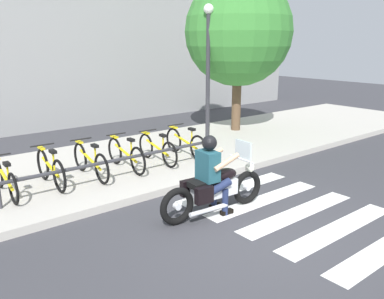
{
  "coord_description": "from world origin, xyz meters",
  "views": [
    {
      "loc": [
        -4.53,
        -3.95,
        2.97
      ],
      "look_at": [
        -0.11,
        1.55,
        1.05
      ],
      "focal_mm": 37.44,
      "sensor_mm": 36.0,
      "label": 1
    }
  ],
  "objects_px": {
    "motorcycle": "(215,189)",
    "bicycle_3": "(126,155)",
    "street_lamp": "(208,61)",
    "rider": "(212,170)",
    "bicycle_0": "(5,179)",
    "bike_rack": "(121,160)",
    "bicycle_4": "(157,149)",
    "bicycle_1": "(50,169)",
    "bicycle_2": "(90,161)",
    "bicycle_5": "(185,143)",
    "tree_near_rack": "(238,32)"
  },
  "relations": [
    {
      "from": "bicycle_0",
      "to": "bicycle_2",
      "type": "distance_m",
      "value": 1.7
    },
    {
      "from": "motorcycle",
      "to": "bicycle_0",
      "type": "height_order",
      "value": "motorcycle"
    },
    {
      "from": "bicycle_2",
      "to": "street_lamp",
      "type": "bearing_deg",
      "value": 14.15
    },
    {
      "from": "rider",
      "to": "bicycle_3",
      "type": "xyz_separation_m",
      "value": [
        -0.11,
        2.79,
        -0.33
      ]
    },
    {
      "from": "bicycle_3",
      "to": "tree_near_rack",
      "type": "relative_size",
      "value": 0.34
    },
    {
      "from": "street_lamp",
      "to": "rider",
      "type": "bearing_deg",
      "value": -130.15
    },
    {
      "from": "bike_rack",
      "to": "street_lamp",
      "type": "relative_size",
      "value": 1.23
    },
    {
      "from": "bicycle_1",
      "to": "bicycle_4",
      "type": "distance_m",
      "value": 2.56
    },
    {
      "from": "bicycle_3",
      "to": "rider",
      "type": "bearing_deg",
      "value": -87.74
    },
    {
      "from": "bicycle_2",
      "to": "bike_rack",
      "type": "bearing_deg",
      "value": -52.46
    },
    {
      "from": "bicycle_1",
      "to": "bicycle_2",
      "type": "xyz_separation_m",
      "value": [
        0.85,
        0.0,
        -0.01
      ]
    },
    {
      "from": "bicycle_1",
      "to": "bicycle_4",
      "type": "height_order",
      "value": "bicycle_1"
    },
    {
      "from": "motorcycle",
      "to": "rider",
      "type": "distance_m",
      "value": 0.38
    },
    {
      "from": "bicycle_1",
      "to": "bicycle_5",
      "type": "distance_m",
      "value": 3.41
    },
    {
      "from": "motorcycle",
      "to": "bike_rack",
      "type": "distance_m",
      "value": 2.32
    },
    {
      "from": "bicycle_2",
      "to": "street_lamp",
      "type": "height_order",
      "value": "street_lamp"
    },
    {
      "from": "bike_rack",
      "to": "motorcycle",
      "type": "bearing_deg",
      "value": -74.7
    },
    {
      "from": "bicycle_0",
      "to": "street_lamp",
      "type": "xyz_separation_m",
      "value": [
        5.91,
        1.06,
        1.94
      ]
    },
    {
      "from": "bicycle_4",
      "to": "bicycle_5",
      "type": "relative_size",
      "value": 0.98
    },
    {
      "from": "bicycle_0",
      "to": "bicycle_4",
      "type": "bearing_deg",
      "value": -0.01
    },
    {
      "from": "bicycle_3",
      "to": "bicycle_1",
      "type": "bearing_deg",
      "value": -179.97
    },
    {
      "from": "bicycle_4",
      "to": "tree_near_rack",
      "type": "distance_m",
      "value": 5.13
    },
    {
      "from": "bicycle_1",
      "to": "street_lamp",
      "type": "xyz_separation_m",
      "value": [
        5.06,
        1.06,
        1.91
      ]
    },
    {
      "from": "bicycle_0",
      "to": "bicycle_1",
      "type": "bearing_deg",
      "value": -0.14
    },
    {
      "from": "bicycle_0",
      "to": "street_lamp",
      "type": "relative_size",
      "value": 0.42
    },
    {
      "from": "bicycle_2",
      "to": "bicycle_5",
      "type": "bearing_deg",
      "value": -0.0
    },
    {
      "from": "bicycle_3",
      "to": "tree_near_rack",
      "type": "bearing_deg",
      "value": 16.5
    },
    {
      "from": "rider",
      "to": "bicycle_4",
      "type": "relative_size",
      "value": 0.88
    },
    {
      "from": "bicycle_2",
      "to": "bicycle_3",
      "type": "bearing_deg",
      "value": 0.0
    },
    {
      "from": "bike_rack",
      "to": "bicycle_4",
      "type": "bearing_deg",
      "value": 23.46
    },
    {
      "from": "rider",
      "to": "street_lamp",
      "type": "bearing_deg",
      "value": 49.85
    },
    {
      "from": "rider",
      "to": "bicycle_0",
      "type": "bearing_deg",
      "value": 133.74
    },
    {
      "from": "bicycle_4",
      "to": "rider",
      "type": "bearing_deg",
      "value": -104.92
    },
    {
      "from": "bicycle_4",
      "to": "bike_rack",
      "type": "distance_m",
      "value": 1.4
    },
    {
      "from": "bicycle_0",
      "to": "bicycle_4",
      "type": "distance_m",
      "value": 3.41
    },
    {
      "from": "bike_rack",
      "to": "street_lamp",
      "type": "bearing_deg",
      "value": 23.13
    },
    {
      "from": "bicycle_5",
      "to": "tree_near_rack",
      "type": "xyz_separation_m",
      "value": [
        3.23,
        1.46,
        2.74
      ]
    },
    {
      "from": "motorcycle",
      "to": "bike_rack",
      "type": "height_order",
      "value": "motorcycle"
    },
    {
      "from": "bicycle_3",
      "to": "bicycle_4",
      "type": "height_order",
      "value": "bicycle_3"
    },
    {
      "from": "bicycle_5",
      "to": "bicycle_2",
      "type": "bearing_deg",
      "value": 180.0
    },
    {
      "from": "motorcycle",
      "to": "tree_near_rack",
      "type": "relative_size",
      "value": 0.45
    },
    {
      "from": "motorcycle",
      "to": "bicycle_2",
      "type": "relative_size",
      "value": 1.27
    },
    {
      "from": "bicycle_4",
      "to": "bike_rack",
      "type": "xyz_separation_m",
      "value": [
        -1.28,
        -0.55,
        0.08
      ]
    },
    {
      "from": "bicycle_0",
      "to": "tree_near_rack",
      "type": "bearing_deg",
      "value": 11.03
    },
    {
      "from": "bike_rack",
      "to": "tree_near_rack",
      "type": "xyz_separation_m",
      "value": [
        5.36,
        2.02,
        2.67
      ]
    },
    {
      "from": "motorcycle",
      "to": "street_lamp",
      "type": "height_order",
      "value": "street_lamp"
    },
    {
      "from": "bicycle_2",
      "to": "bicycle_0",
      "type": "bearing_deg",
      "value": 179.96
    },
    {
      "from": "motorcycle",
      "to": "bicycle_3",
      "type": "xyz_separation_m",
      "value": [
        -0.19,
        2.79,
        0.04
      ]
    },
    {
      "from": "bicycle_4",
      "to": "tree_near_rack",
      "type": "relative_size",
      "value": 0.33
    },
    {
      "from": "street_lamp",
      "to": "bicycle_4",
      "type": "bearing_deg",
      "value": -157.03
    }
  ]
}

